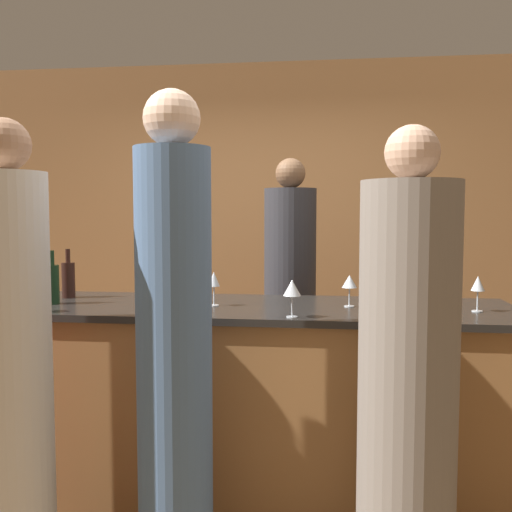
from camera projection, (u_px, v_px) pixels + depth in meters
ground_plane at (237, 502)px, 3.06m from camera, size 14.00×14.00×0.00m
back_wall at (271, 231)px, 4.83m from camera, size 8.00×0.06×2.80m
bar_counter at (237, 404)px, 3.02m from camera, size 2.87×0.79×1.07m
bartender at (290, 313)px, 3.77m from camera, size 0.34×0.34×1.91m
guest_0 at (174, 357)px, 2.30m from camera, size 0.31×0.31×2.03m
guest_1 at (407, 394)px, 2.15m from camera, size 0.37×0.37×1.87m
guest_3 at (11, 379)px, 2.23m from camera, size 0.31×0.31×1.91m
wine_bottle_0 at (52, 283)px, 3.00m from camera, size 0.07×0.07×0.28m
wine_bottle_1 at (68, 279)px, 3.23m from camera, size 0.07×0.07×0.28m
wine_glass_0 at (25, 278)px, 3.07m from camera, size 0.08×0.08×0.17m
wine_glass_1 at (292, 289)px, 2.61m from camera, size 0.08×0.08×0.17m
wine_glass_2 at (349, 282)px, 2.91m from camera, size 0.08×0.08×0.16m
wine_glass_3 at (214, 280)px, 2.94m from camera, size 0.06×0.06×0.18m
wine_glass_4 at (478, 285)px, 2.76m from camera, size 0.07×0.07×0.17m
wine_glass_5 at (34, 287)px, 2.75m from camera, size 0.08×0.08×0.16m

